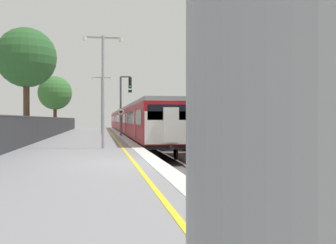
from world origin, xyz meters
The scene contains 9 objects.
ground centered at (2.64, 0.00, -0.61)m, with size 17.40×110.00×1.21m.
commuter_train_at_platform centered at (2.10, 35.89, 1.27)m, with size 2.83×59.00×3.81m.
freight_train_adjacent_track centered at (6.10, 15.25, 1.36)m, with size 2.60×28.96×4.34m.
signal_gantry centered at (0.61, 22.40, 3.34)m, with size 1.10×0.24×5.38m.
speed_limit_sign centered at (0.25, 20.01, 1.54)m, with size 0.59×0.08×2.39m.
platform_lamp_mid centered at (-1.34, 6.71, 3.33)m, with size 2.00×0.20×5.65m.
platform_lamp_far centered at (-1.34, 26.20, 3.36)m, with size 2.00×0.20×5.71m.
background_tree_left centered at (-6.29, 13.72, 5.41)m, with size 3.92×3.92×7.48m.
background_tree_centre centered at (-6.85, 35.02, 4.49)m, with size 4.02×4.02×6.62m.
Camera 1 is at (-1.47, -13.04, 1.46)m, focal length 41.58 mm.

